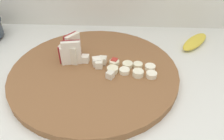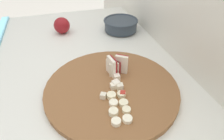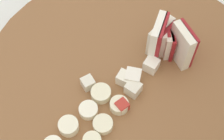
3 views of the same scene
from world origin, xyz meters
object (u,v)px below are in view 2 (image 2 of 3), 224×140
cutting_board (112,88)px  banana_slice_rows (118,107)px  apple_wedge_fan (115,66)px  apple_dice_pile (116,86)px  whole_apple (62,25)px  ceramic_bowl (121,24)px

cutting_board → banana_slice_rows: bearing=-5.0°
apple_wedge_fan → apple_dice_pile: bearing=-14.8°
cutting_board → apple_wedge_fan: apple_wedge_fan is taller
banana_slice_rows → whole_apple: bearing=-169.5°
ceramic_bowl → cutting_board: bearing=-22.3°
cutting_board → banana_slice_rows: (0.10, -0.01, 0.02)m
cutting_board → apple_wedge_fan: 0.08m
apple_wedge_fan → whole_apple: 0.45m
apple_wedge_fan → banana_slice_rows: (0.16, -0.04, -0.02)m
apple_dice_pile → banana_slice_rows: size_ratio=0.80×
banana_slice_rows → whole_apple: size_ratio=1.56×
cutting_board → banana_slice_rows: banana_slice_rows is taller
whole_apple → ceramic_bowl: bearing=78.0°
ceramic_bowl → whole_apple: 0.30m
ceramic_bowl → banana_slice_rows: bearing=-19.3°
cutting_board → ceramic_bowl: size_ratio=2.49×
banana_slice_rows → ceramic_bowl: (-0.52, 0.18, 0.01)m
cutting_board → ceramic_bowl: 0.46m
cutting_board → banana_slice_rows: 0.10m
cutting_board → apple_dice_pile: size_ratio=4.37×
whole_apple → banana_slice_rows: bearing=10.5°
banana_slice_rows → ceramic_bowl: size_ratio=0.71×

